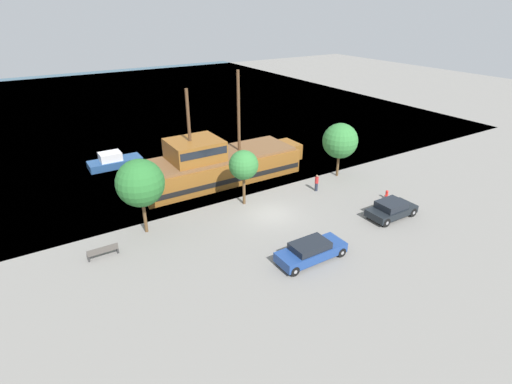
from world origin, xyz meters
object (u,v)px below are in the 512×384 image
(parked_car_curb_front, at_px, (311,251))
(parked_car_curb_mid, at_px, (391,209))
(bench_promenade_east, at_px, (103,251))
(pedestrian_walking_near, at_px, (317,183))
(pirate_ship, at_px, (217,164))
(moored_boat_dockside, at_px, (114,161))
(fire_hydrant, at_px, (387,194))

(parked_car_curb_front, relative_size, parked_car_curb_mid, 1.19)
(bench_promenade_east, relative_size, pedestrian_walking_near, 1.29)
(pirate_ship, height_order, moored_boat_dockside, pirate_ship)
(parked_car_curb_front, bearing_deg, pirate_ship, 86.95)
(pirate_ship, relative_size, fire_hydrant, 21.81)
(pedestrian_walking_near, bearing_deg, moored_boat_dockside, 131.65)
(pirate_ship, height_order, bench_promenade_east, pirate_ship)
(parked_car_curb_mid, relative_size, bench_promenade_east, 2.04)
(pirate_ship, bearing_deg, moored_boat_dockside, 130.88)
(fire_hydrant, bearing_deg, pedestrian_walking_near, 133.02)
(fire_hydrant, bearing_deg, parked_car_curb_mid, -133.23)
(parked_car_curb_front, xyz_separation_m, parked_car_curb_mid, (9.07, 1.19, 0.00))
(pirate_ship, distance_m, bench_promenade_east, 14.48)
(pirate_ship, xyz_separation_m, parked_car_curb_front, (-0.80, -15.09, -0.88))
(parked_car_curb_mid, xyz_separation_m, bench_promenade_east, (-20.59, 6.38, -0.24))
(pirate_ship, xyz_separation_m, moored_boat_dockside, (-7.48, 8.64, -0.99))
(fire_hydrant, bearing_deg, bench_promenade_east, 170.29)
(parked_car_curb_mid, bearing_deg, pirate_ship, 120.74)
(moored_boat_dockside, relative_size, pedestrian_walking_near, 3.42)
(moored_boat_dockside, height_order, fire_hydrant, moored_boat_dockside)
(parked_car_curb_mid, height_order, bench_promenade_east, parked_car_curb_mid)
(parked_car_curb_front, xyz_separation_m, bench_promenade_east, (-11.52, 7.57, -0.24))
(parked_car_curb_mid, bearing_deg, moored_boat_dockside, 124.94)
(pirate_ship, bearing_deg, parked_car_curb_mid, -59.26)
(pirate_ship, height_order, fire_hydrant, pirate_ship)
(parked_car_curb_mid, bearing_deg, parked_car_curb_front, -172.53)
(parked_car_curb_mid, xyz_separation_m, pedestrian_walking_near, (-1.84, 6.91, 0.08))
(fire_hydrant, distance_m, bench_promenade_east, 23.24)
(parked_car_curb_front, relative_size, bench_promenade_east, 2.42)
(parked_car_curb_front, relative_size, fire_hydrant, 6.31)
(parked_car_curb_mid, height_order, pedestrian_walking_near, pedestrian_walking_near)
(parked_car_curb_mid, relative_size, pedestrian_walking_near, 2.63)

